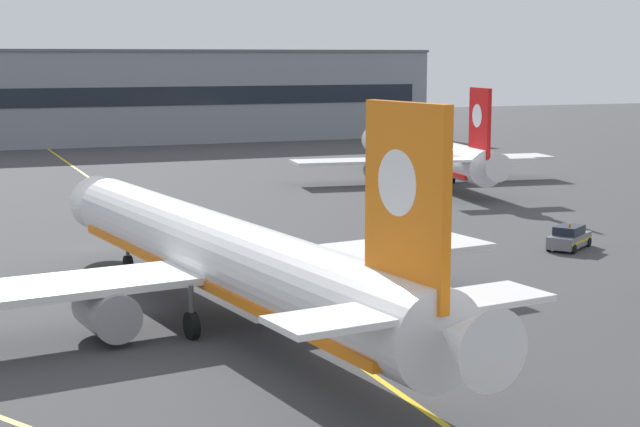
{
  "coord_description": "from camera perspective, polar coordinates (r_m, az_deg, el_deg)",
  "views": [
    {
      "loc": [
        -17.09,
        -33.71,
        13.22
      ],
      "look_at": [
        1.1,
        11.73,
        5.54
      ],
      "focal_mm": 56.21,
      "sensor_mm": 36.0,
      "label": 1
    }
  ],
  "objects": [
    {
      "name": "taxiway_centreline",
      "position": [
        67.28,
        -6.67,
        -2.47
      ],
      "size": [
        0.6,
        180.0,
        0.01
      ],
      "primitive_type": "cube",
      "rotation": [
        0.0,
        0.0,
        -0.0
      ],
      "color": "yellow",
      "rests_on": "ground"
    },
    {
      "name": "safety_cone_by_nose_gear",
      "position": [
        67.0,
        -8.29,
        -2.33
      ],
      "size": [
        0.44,
        0.44,
        0.55
      ],
      "color": "orange",
      "rests_on": "ground"
    },
    {
      "name": "airliner_background",
      "position": [
        106.85,
        6.06,
        3.39
      ],
      "size": [
        28.88,
        37.01,
        10.4
      ],
      "color": "white",
      "rests_on": "ground"
    },
    {
      "name": "ground_plane",
      "position": [
        40.04,
        4.86,
        -10.39
      ],
      "size": [
        400.0,
        400.0,
        0.0
      ],
      "primitive_type": "plane",
      "color": "#3D3D3F"
    },
    {
      "name": "service_car_second",
      "position": [
        71.61,
        14.0,
        -1.36
      ],
      "size": [
        4.47,
        3.88,
        1.79
      ],
      "color": "slate",
      "rests_on": "ground"
    },
    {
      "name": "airliner_foreground",
      "position": [
        50.0,
        -5.44,
        -2.48
      ],
      "size": [
        32.36,
        41.44,
        11.65
      ],
      "color": "white",
      "rests_on": "ground"
    }
  ]
}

